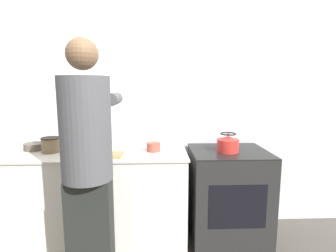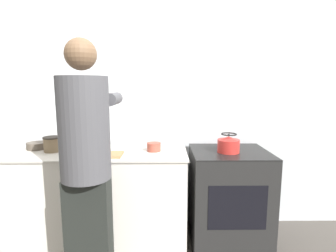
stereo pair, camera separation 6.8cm
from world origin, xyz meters
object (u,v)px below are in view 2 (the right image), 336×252
Objects in this scene: canister_jar at (53,144)px; knife at (97,154)px; kettle at (229,144)px; person at (86,159)px; oven at (228,197)px; cutting_board at (100,155)px; bowl_prep at (37,146)px.

knife is at bearing -21.44° from canister_jar.
person is at bearing -154.85° from kettle.
knife is at bearing -171.44° from oven.
person is at bearing -80.15° from knife.
knife reaches higher than cutting_board.
person is at bearing -49.97° from canister_jar.
canister_jar reaches higher than oven.
cutting_board is 1.91× the size of kettle.
canister_jar is at bearing 163.65° from knife.
cutting_board is 2.08× the size of bowl_prep.
kettle is at bearing 25.15° from person.
knife is at bearing 94.76° from person.
knife is 0.69m from bowl_prep.
person is 9.88× the size of bowl_prep.
bowl_prep is at bearing 135.24° from person.
person is at bearing -44.76° from bowl_prep.
bowl_prep reaches higher than cutting_board.
canister_jar is at bearing 130.03° from person.
knife is at bearing -138.05° from cutting_board.
oven is at bearing 7.66° from cutting_board.
person is 4.75× the size of cutting_board.
cutting_board is 1.70× the size of knife.
cutting_board is at bearing -20.52° from bowl_prep.
canister_jar is at bearing 178.50° from kettle.
cutting_board is at bearing 91.09° from person.
bowl_prep is 0.22m from canister_jar.
cutting_board reaches higher than oven.
person is 0.42m from cutting_board.
oven is 4.90× the size of bowl_prep.
kettle is 1.61m from canister_jar.
person reaches higher than cutting_board.
canister_jar is (-0.48, 0.57, -0.02)m from person.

